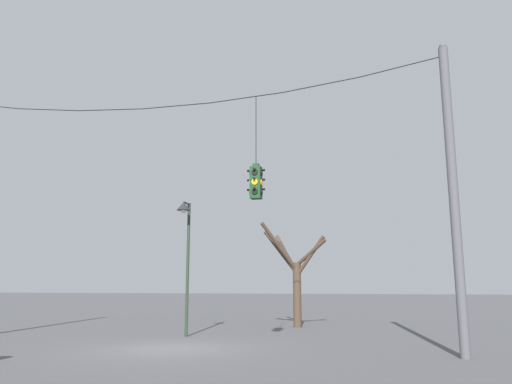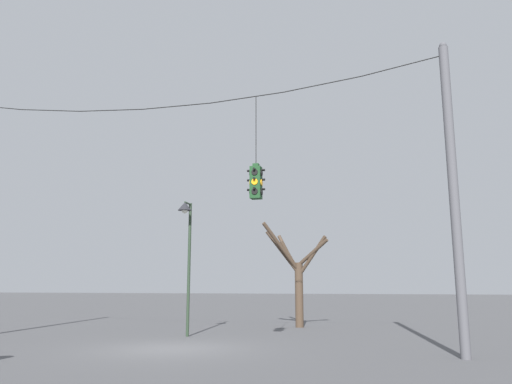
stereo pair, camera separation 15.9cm
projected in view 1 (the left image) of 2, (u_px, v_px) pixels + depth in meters
name	position (u px, v px, depth m)	size (l,w,h in m)	color
ground_plane	(170.00, 349.00, 15.67)	(200.00, 200.00, 0.00)	#4C4C4F
utility_pole_right	(453.00, 192.00, 14.37)	(0.28, 0.28, 9.24)	#4C4C51
span_wire	(176.00, 98.00, 17.02)	(17.35, 0.03, 0.88)	black
traffic_light_over_intersection	(256.00, 182.00, 15.82)	(0.58, 0.58, 3.40)	#143819
street_lamp	(185.00, 231.00, 19.80)	(0.55, 0.94, 5.27)	#233323
bare_tree	(294.00, 274.00, 24.01)	(3.08, 2.85, 4.90)	#423326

